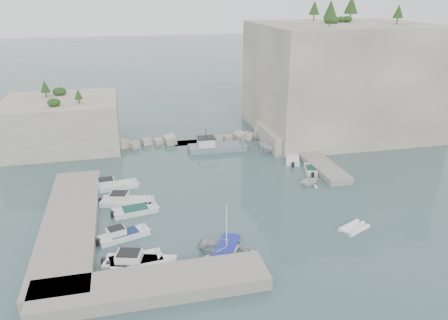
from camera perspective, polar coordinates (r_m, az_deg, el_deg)
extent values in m
plane|color=#3F5C5E|center=(47.32, 1.68, -5.95)|extent=(400.00, 400.00, 0.00)
cube|color=beige|center=(73.35, 14.84, 10.21)|extent=(26.00, 22.00, 17.00)
cube|color=beige|center=(66.56, 8.57, 3.15)|extent=(8.00, 10.00, 2.50)
cube|color=beige|center=(68.70, -20.36, 4.57)|extent=(16.00, 14.00, 7.00)
cube|color=#9E9689|center=(45.28, -19.45, -7.80)|extent=(5.00, 24.00, 1.10)
cube|color=#9E9689|center=(35.15, -9.34, -15.86)|extent=(18.00, 4.00, 1.10)
cube|color=#9E9689|center=(60.13, 11.73, 0.09)|extent=(3.00, 16.00, 0.80)
cube|color=beige|center=(66.80, -3.99, 2.90)|extent=(28.00, 3.00, 1.40)
imported|color=silver|center=(39.53, 0.33, -11.87)|extent=(6.00, 5.41, 1.02)
imported|color=white|center=(53.08, 11.10, -3.22)|extent=(3.38, 3.11, 1.49)
imported|color=silver|center=(62.97, 6.85, 0.97)|extent=(5.43, 3.54, 1.96)
cylinder|color=white|center=(38.17, 0.33, -8.59)|extent=(0.10, 0.10, 4.20)
cone|color=#1E4219|center=(65.49, 13.76, 18.59)|extent=(1.96, 1.96, 2.45)
cone|color=#1E4219|center=(77.16, 16.30, 18.91)|extent=(2.24, 2.24, 2.80)
cone|color=#1E4219|center=(73.28, 21.84, 17.59)|extent=(1.57, 1.57, 1.96)
cone|color=#1E4219|center=(77.62, 11.73, 18.91)|extent=(1.79, 1.79, 2.24)
cone|color=#1E4219|center=(69.77, -22.37, 8.90)|extent=(1.40, 1.40, 1.75)
cone|color=#1E4219|center=(64.34, -18.51, 8.18)|extent=(1.12, 1.12, 1.40)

